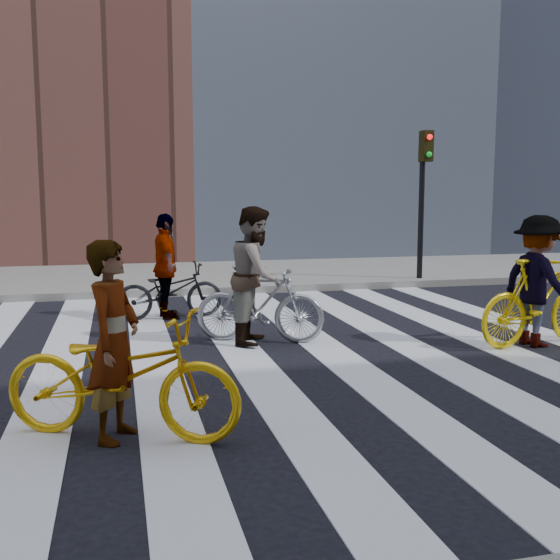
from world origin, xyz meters
name	(u,v)px	position (x,y,z in m)	size (l,w,h in m)	color
ground	(289,355)	(0.00, 0.00, 0.00)	(100.00, 100.00, 0.00)	black
sidewalk_far	(208,276)	(0.00, 7.50, 0.07)	(100.00, 5.00, 0.15)	gray
zebra_crosswalk	(289,354)	(0.00, 0.00, 0.01)	(8.25, 10.00, 0.01)	silver
traffic_signal	(424,180)	(4.40, 5.32, 2.28)	(0.22, 0.42, 3.33)	black
bike_yellow_left	(121,375)	(-2.05, -2.39, 0.53)	(0.71, 2.03, 1.07)	yellow
bike_silver_mid	(260,304)	(-0.21, 0.76, 0.53)	(0.49, 1.75, 1.05)	#9EA1A7
bike_yellow_right	(540,302)	(3.35, -0.30, 0.58)	(0.55, 1.94, 1.17)	yellow
bike_dark_rear	(170,291)	(-1.26, 2.77, 0.45)	(0.60, 1.72, 0.90)	black
rider_left	(114,341)	(-2.10, -2.39, 0.82)	(0.60, 0.39, 1.64)	slate
rider_mid	(256,275)	(-0.26, 0.76, 0.92)	(0.89, 0.70, 1.84)	slate
rider_right	(537,281)	(3.30, -0.30, 0.86)	(1.12, 0.64, 1.73)	slate
rider_rear	(166,267)	(-1.31, 2.77, 0.85)	(0.99, 0.41, 1.69)	slate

